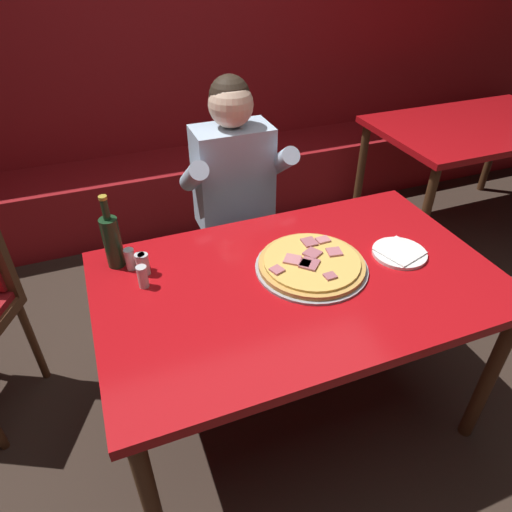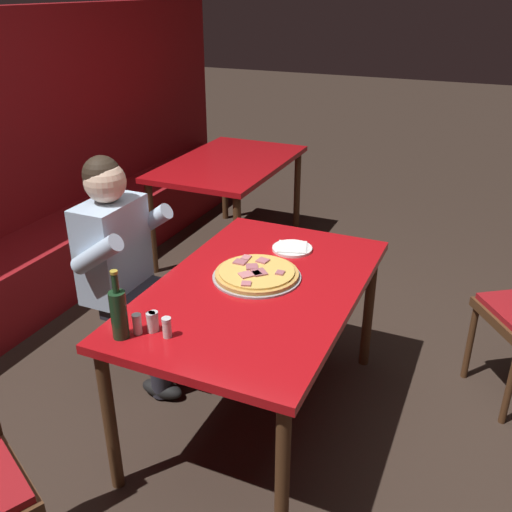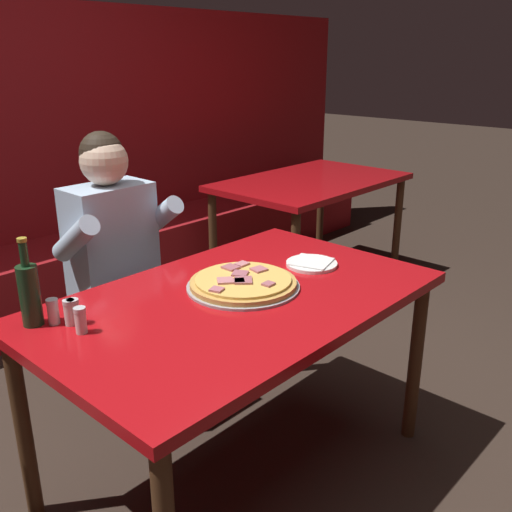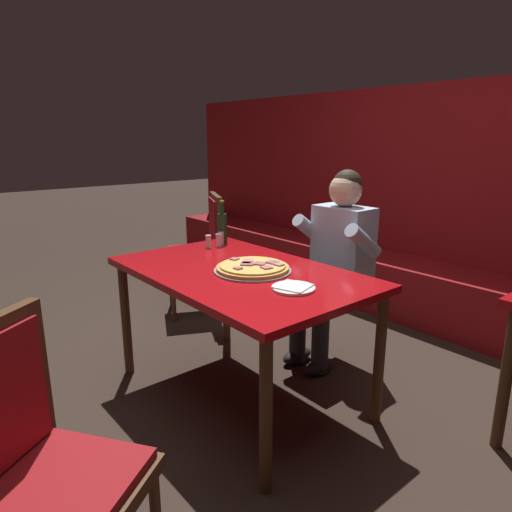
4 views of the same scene
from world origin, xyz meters
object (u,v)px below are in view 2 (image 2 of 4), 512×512
Objects in this scene: shaker_red_pepper_flakes at (137,325)px; shaker_black_pepper at (151,323)px; diner_seated_blue_shirt at (128,265)px; background_dining_table at (229,171)px; shaker_oregano at (167,328)px; beer_bottle at (119,313)px; main_dining_table at (258,300)px; plate_white_paper at (292,248)px; shaker_parmesan at (154,322)px; pizza at (257,274)px.

shaker_black_pepper is at bearing -53.77° from shaker_red_pepper_flakes.
diner_seated_blue_shirt reaches higher than background_dining_table.
shaker_oregano is 0.06× the size of background_dining_table.
main_dining_table is at bearing -28.07° from beer_bottle.
beer_bottle is at bearing 113.55° from shaker_oregano.
main_dining_table is 16.92× the size of shaker_oregano.
shaker_parmesan reaches higher than plate_white_paper.
shaker_oregano reaches higher than plate_white_paper.
shaker_red_pepper_flakes is at bearing 101.84° from shaker_oregano.
shaker_black_pepper is (-0.53, 0.23, 0.12)m from main_dining_table.
shaker_red_pepper_flakes is at bearing 126.23° from shaker_black_pepper.
diner_seated_blue_shirt is (0.55, 0.52, -0.10)m from shaker_parmesan.
beer_bottle is 0.15m from shaker_parmesan.
shaker_oregano is at bearing -78.16° from shaker_red_pepper_flakes.
shaker_black_pepper is at bearing -48.42° from beer_bottle.
shaker_red_pepper_flakes is at bearing 153.57° from main_dining_table.
shaker_parmesan is at bearing -46.41° from beer_bottle.
background_dining_table is (2.40, 0.71, -0.19)m from beer_bottle.
main_dining_table is 0.59m from shaker_black_pepper.
shaker_red_pepper_flakes is 0.07× the size of diner_seated_blue_shirt.
diner_seated_blue_shirt is 1.78m from background_dining_table.
background_dining_table is (2.32, 0.80, -0.12)m from shaker_black_pepper.
pizza is at bearing -11.27° from shaker_oregano.
diner_seated_blue_shirt reaches higher than pizza.
plate_white_paper is 2.44× the size of shaker_black_pepper.
plate_white_paper is at bearing -7.12° from pizza.
main_dining_table is at bearing -150.10° from background_dining_table.
beer_bottle is 3.40× the size of shaker_red_pepper_flakes.
main_dining_table is 1.08× the size of background_dining_table.
main_dining_table is at bearing 178.93° from plate_white_paper.
beer_bottle is 0.14m from shaker_black_pepper.
diner_seated_blue_shirt is 0.95× the size of background_dining_table.
beer_bottle is 0.79m from diner_seated_blue_shirt.
shaker_oregano is (0.07, -0.17, -0.07)m from beer_bottle.
plate_white_paper is 0.99m from shaker_black_pepper.
shaker_oregano is (-0.53, 0.16, 0.12)m from main_dining_table.
shaker_parmesan is at bearing -48.84° from shaker_red_pepper_flakes.
shaker_black_pepper is 0.08m from shaker_oregano.
beer_bottle reaches higher than plate_white_paper.
shaker_parmesan is 0.01m from shaker_black_pepper.
diner_seated_blue_shirt is at bearing -171.03° from background_dining_table.
beer_bottle is 3.40× the size of shaker_oregano.
pizza is 0.63m from shaker_black_pepper.
shaker_red_pepper_flakes is 0.76m from diner_seated_blue_shirt.
shaker_red_pepper_flakes is (0.05, -0.05, -0.07)m from beer_bottle.
plate_white_paper is 1.03m from shaker_red_pepper_flakes.
beer_bottle is 2.51m from background_dining_table.
background_dining_table is at bearing 29.90° from main_dining_table.
beer_bottle reaches higher than shaker_oregano.
pizza is at bearing -18.12° from shaker_parmesan.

